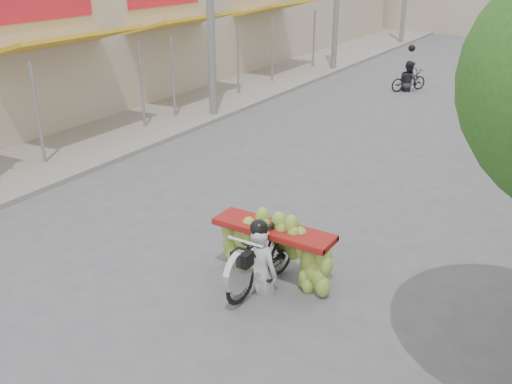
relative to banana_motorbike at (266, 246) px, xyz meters
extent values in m
cube|color=gray|center=(-8.07, 10.53, -0.62)|extent=(4.00, 60.00, 0.12)
cube|color=#B9AA92|center=(-13.07, 9.53, 2.32)|extent=(8.00, 40.00, 6.00)
cube|color=gold|center=(-8.19, 3.53, 2.07)|extent=(1.77, 4.00, 0.53)
cylinder|color=slate|center=(-7.37, 1.73, 0.59)|extent=(0.08, 0.08, 2.55)
cylinder|color=slate|center=(-7.37, 5.33, 0.59)|extent=(0.08, 0.08, 2.55)
cube|color=red|center=(-9.07, 3.53, 2.92)|extent=(0.10, 3.50, 0.80)
cube|color=gold|center=(-8.19, 8.53, 2.07)|extent=(1.77, 4.00, 0.53)
cylinder|color=slate|center=(-7.37, 6.73, 0.59)|extent=(0.08, 0.08, 2.55)
cylinder|color=slate|center=(-7.37, 10.33, 0.59)|extent=(0.08, 0.08, 2.55)
cube|color=gold|center=(-8.19, 14.53, 2.07)|extent=(1.77, 4.00, 0.53)
cylinder|color=slate|center=(-7.37, 12.73, 0.59)|extent=(0.08, 0.08, 2.55)
cylinder|color=slate|center=(-7.37, 16.33, 0.59)|extent=(0.08, 0.08, 2.55)
imported|color=black|center=(0.00, -0.12, -0.16)|extent=(0.66, 1.81, 1.04)
cylinder|color=silver|center=(0.00, -0.77, -0.06)|extent=(0.10, 0.66, 0.66)
cube|color=black|center=(0.00, -0.67, 0.12)|extent=(0.28, 0.22, 0.22)
cylinder|color=silver|center=(0.00, -0.57, 0.34)|extent=(0.60, 0.05, 0.05)
cube|color=maroon|center=(0.00, 0.23, 0.20)|extent=(1.99, 0.55, 0.10)
imported|color=silver|center=(0.00, -0.17, 0.43)|extent=(0.59, 0.43, 1.63)
sphere|color=black|center=(0.00, -0.20, 1.21)|extent=(0.28, 0.28, 0.28)
imported|color=black|center=(-2.43, 14.43, -0.29)|extent=(1.23, 1.48, 0.80)
imported|color=#292830|center=(-2.43, 14.43, 0.44)|extent=(0.93, 0.84, 1.65)
sphere|color=black|center=(-2.43, 14.43, 0.90)|extent=(0.26, 0.26, 0.26)
imported|color=black|center=(-1.31, 23.61, -0.19)|extent=(0.68, 1.78, 1.00)
imported|color=#292830|center=(-1.31, 23.61, 0.44)|extent=(0.97, 0.56, 1.65)
sphere|color=black|center=(-1.31, 23.61, 0.90)|extent=(0.26, 0.26, 0.26)
camera|label=1|loc=(3.99, -6.69, 4.25)|focal=40.00mm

